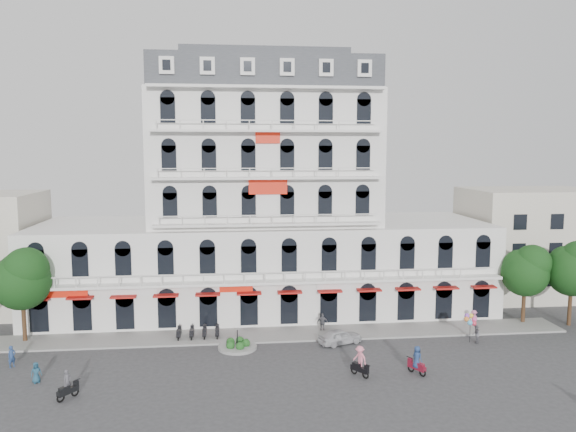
# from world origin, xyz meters

# --- Properties ---
(ground) EXTENTS (120.00, 120.00, 0.00)m
(ground) POSITION_xyz_m (0.00, 0.00, 0.00)
(ground) COLOR #38383A
(ground) RESTS_ON ground
(sidewalk) EXTENTS (53.00, 4.00, 0.16)m
(sidewalk) POSITION_xyz_m (0.00, 9.00, 0.08)
(sidewalk) COLOR gray
(sidewalk) RESTS_ON ground
(main_building) EXTENTS (45.00, 15.00, 25.80)m
(main_building) POSITION_xyz_m (0.00, 18.00, 9.96)
(main_building) COLOR silver
(main_building) RESTS_ON ground
(flank_building_east) EXTENTS (14.00, 10.00, 12.00)m
(flank_building_east) POSITION_xyz_m (30.00, 20.00, 6.00)
(flank_building_east) COLOR beige
(flank_building_east) RESTS_ON ground
(traffic_island) EXTENTS (3.20, 3.20, 1.60)m
(traffic_island) POSITION_xyz_m (-3.00, 6.00, 0.26)
(traffic_island) COLOR gray
(traffic_island) RESTS_ON ground
(parked_scooter_row) EXTENTS (4.40, 1.80, 1.10)m
(parked_scooter_row) POSITION_xyz_m (-6.35, 8.80, 0.00)
(parked_scooter_row) COLOR black
(parked_scooter_row) RESTS_ON ground
(tree_west_inner) EXTENTS (4.76, 4.76, 8.25)m
(tree_west_inner) POSITION_xyz_m (-20.95, 9.48, 5.68)
(tree_west_inner) COLOR #382314
(tree_west_inner) RESTS_ON ground
(tree_east_inner) EXTENTS (4.40, 4.37, 7.57)m
(tree_east_inner) POSITION_xyz_m (24.05, 9.98, 5.21)
(tree_east_inner) COLOR #382314
(tree_east_inner) RESTS_ON ground
(tree_east_outer) EXTENTS (4.65, 4.65, 8.05)m
(tree_east_outer) POSITION_xyz_m (28.05, 8.98, 5.55)
(tree_east_outer) COLOR #382314
(tree_east_outer) RESTS_ON ground
(parked_car) EXTENTS (4.03, 2.73, 1.28)m
(parked_car) POSITION_xyz_m (5.65, 6.24, 0.64)
(parked_car) COLOR silver
(parked_car) RESTS_ON ground
(rider_west) EXTENTS (1.21, 1.40, 2.02)m
(rider_west) POSITION_xyz_m (-14.28, -2.24, 0.88)
(rider_west) COLOR black
(rider_west) RESTS_ON ground
(rider_east) EXTENTS (1.05, 1.53, 2.14)m
(rider_east) POSITION_xyz_m (9.96, -0.69, 1.06)
(rider_east) COLOR maroon
(rider_east) RESTS_ON ground
(rider_center) EXTENTS (1.23, 1.45, 2.28)m
(rider_center) POSITION_xyz_m (5.72, -0.62, 1.21)
(rider_center) COLOR black
(rider_center) RESTS_ON ground
(pedestrian_left) EXTENTS (0.87, 0.78, 1.49)m
(pedestrian_left) POSITION_xyz_m (-17.22, 0.68, 0.75)
(pedestrian_left) COLOR navy
(pedestrian_left) RESTS_ON ground
(pedestrian_mid) EXTENTS (1.08, 0.63, 1.72)m
(pedestrian_mid) POSITION_xyz_m (4.71, 9.50, 0.86)
(pedestrian_mid) COLOR #4F4F55
(pedestrian_mid) RESTS_ON ground
(pedestrian_right) EXTENTS (1.16, 1.06, 1.56)m
(pedestrian_right) POSITION_xyz_m (18.92, 9.50, 0.78)
(pedestrian_right) COLOR #D16E9D
(pedestrian_right) RESTS_ON ground
(pedestrian_far) EXTENTS (0.69, 0.72, 1.67)m
(pedestrian_far) POSITION_xyz_m (-20.00, 3.85, 0.83)
(pedestrian_far) COLOR navy
(pedestrian_far) RESTS_ON ground
(balloon_vendor) EXTENTS (1.39, 1.29, 2.45)m
(balloon_vendor) POSITION_xyz_m (16.99, 5.32, 1.30)
(balloon_vendor) COLOR slate
(balloon_vendor) RESTS_ON ground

